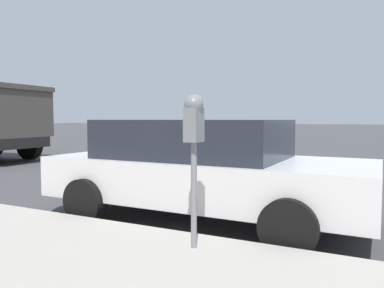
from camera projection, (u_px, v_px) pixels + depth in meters
name	position (u px, v px, depth m)	size (l,w,h in m)	color
ground_plane	(227.00, 205.00, 6.42)	(220.00, 220.00, 0.00)	#424244
parking_meter	(194.00, 131.00, 3.69)	(0.21, 0.19, 1.53)	gray
car_white	(202.00, 167.00, 5.44)	(2.17, 4.59, 1.46)	silver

